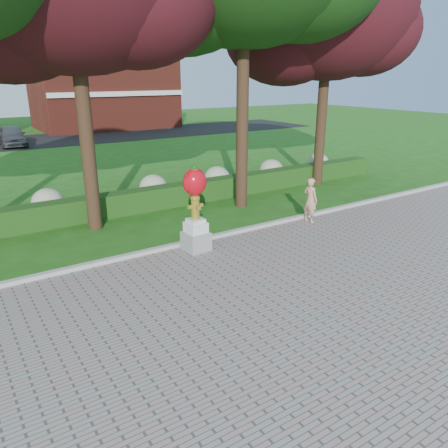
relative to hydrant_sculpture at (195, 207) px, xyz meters
name	(u,v)px	position (x,y,z in m)	size (l,w,h in m)	color
ground	(255,282)	(0.20, -2.50, -1.32)	(100.00, 100.00, 0.00)	#245415
walkway	(396,369)	(0.20, -6.50, -1.30)	(40.00, 14.00, 0.04)	gray
curb	(194,242)	(0.20, 0.50, -1.25)	(40.00, 0.18, 0.15)	#ADADA5
lawn_hedge	(140,200)	(0.20, 4.50, -0.92)	(24.00, 0.70, 0.80)	#183F12
hydrangea_row	(143,189)	(0.77, 5.50, -0.77)	(20.10, 1.10, 0.99)	tan
street	(30,141)	(0.20, 25.50, -1.31)	(50.00, 8.00, 0.02)	black
building_right	(104,92)	(8.20, 31.50, 1.88)	(12.00, 8.00, 6.40)	maroon
tree_far_right	(325,18)	(8.61, 4.08, 5.64)	(7.88, 6.72, 10.21)	black
hydrant_sculpture	(195,207)	(0.00, 0.00, 0.00)	(0.71, 0.70, 2.43)	gray
woman	(310,200)	(4.48, 0.10, -0.53)	(0.55, 0.36, 1.51)	tan
parked_car	(12,136)	(-1.18, 23.86, -0.60)	(1.66, 4.13, 1.41)	#43454B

